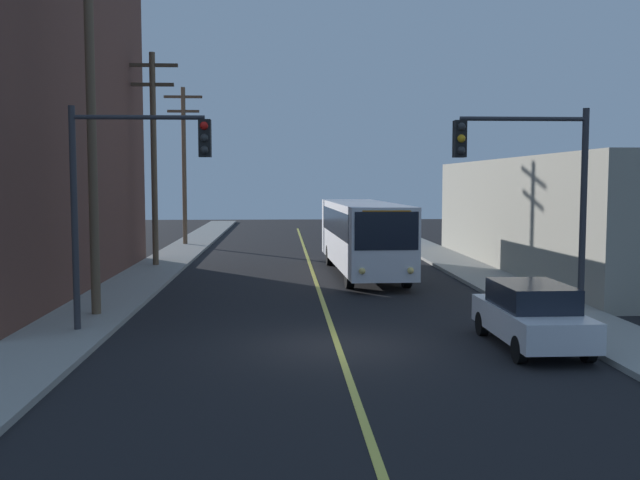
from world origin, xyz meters
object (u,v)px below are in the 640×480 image
utility_pole_mid (154,149)px  traffic_signal_left_corner (132,176)px  parked_car_white (531,314)px  fire_hydrant (541,293)px  city_bus (363,234)px  traffic_signal_right_corner (530,176)px  utility_pole_far (184,158)px  utility_pole_near (91,101)px

utility_pole_mid → traffic_signal_left_corner: 15.30m
parked_car_white → fire_hydrant: size_ratio=5.25×
city_bus → traffic_signal_right_corner: traffic_signal_right_corner is taller
utility_pole_far → traffic_signal_left_corner: bearing=-85.3°
utility_pole_mid → utility_pole_far: 11.55m
fire_hydrant → traffic_signal_left_corner: bearing=-167.3°
parked_car_white → utility_pole_near: bearing=159.3°
utility_pole_mid → traffic_signal_right_corner: utility_pole_mid is taller
traffic_signal_left_corner → utility_pole_near: bearing=125.1°
city_bus → fire_hydrant: city_bus is taller
city_bus → utility_pole_near: 14.35m
utility_pole_near → traffic_signal_left_corner: bearing=-54.9°
utility_pole_near → traffic_signal_right_corner: utility_pole_near is taller
city_bus → traffic_signal_left_corner: bearing=-121.9°
utility_pole_far → fire_hydrant: 28.36m
traffic_signal_left_corner → traffic_signal_right_corner: same height
traffic_signal_right_corner → utility_pole_far: bearing=115.9°
traffic_signal_right_corner → parked_car_white: bearing=-106.3°
utility_pole_far → fire_hydrant: bearing=-58.9°
utility_pole_near → utility_pole_mid: (-0.43, 12.80, -0.86)m
city_bus → fire_hydrant: bearing=-63.8°
utility_pole_near → traffic_signal_right_corner: bearing=-10.8°
utility_pole_near → utility_pole_far: size_ratio=1.18×
parked_car_white → utility_pole_mid: 21.72m
city_bus → utility_pole_far: bearing=124.1°
utility_pole_near → utility_pole_mid: 12.84m
city_bus → parked_car_white: size_ratio=2.77×
traffic_signal_left_corner → utility_pole_far: bearing=94.7°
parked_car_white → utility_pole_mid: utility_pole_mid is taller
utility_pole_far → traffic_signal_right_corner: utility_pole_far is taller
utility_pole_near → fire_hydrant: (13.88, 0.45, -5.95)m
utility_pole_mid → fire_hydrant: size_ratio=11.95×
traffic_signal_right_corner → utility_pole_near: bearing=169.2°
utility_pole_far → traffic_signal_right_corner: size_ratio=1.65×
parked_car_white → utility_pole_mid: (-12.25, 17.26, 4.83)m
utility_pole_mid → traffic_signal_left_corner: bearing=-82.3°
parked_car_white → traffic_signal_right_corner: traffic_signal_right_corner is taller
utility_pole_near → utility_pole_mid: bearing=91.9°
utility_pole_near → utility_pole_mid: size_ratio=1.17×
traffic_signal_right_corner → fire_hydrant: traffic_signal_right_corner is taller
traffic_signal_right_corner → fire_hydrant: 4.89m
city_bus → utility_pole_near: (-9.23, -9.92, 4.71)m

